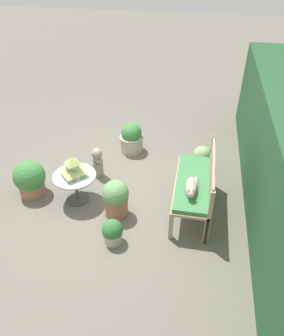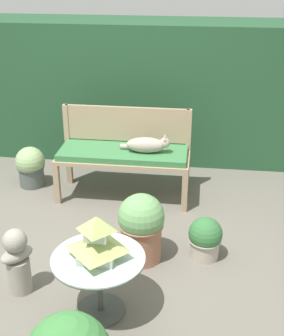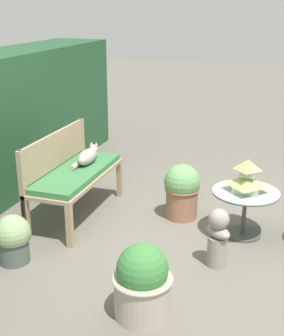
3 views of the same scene
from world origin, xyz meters
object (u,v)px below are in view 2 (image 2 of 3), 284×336
object	(u,v)px
cat	(147,145)
garden_bench	(123,156)
patio_table	(99,269)
garden_bust	(17,260)
potted_plant_bench_right	(31,166)
potted_plant_table_near	(141,226)
pagoda_birdhouse	(97,240)
potted_plant_path_edge	(205,238)

from	to	relation	value
cat	garden_bench	bearing A→B (deg)	173.40
patio_table	garden_bust	distance (m)	0.72
potted_plant_bench_right	potted_plant_table_near	bearing A→B (deg)	-40.82
patio_table	pagoda_birdhouse	xyz separation A→B (m)	(0.00, 0.00, 0.25)
potted_plant_table_near	potted_plant_bench_right	xyz separation A→B (m)	(-1.46, 1.27, -0.08)
garden_bench	cat	distance (m)	0.31
cat	garden_bust	bearing A→B (deg)	-118.19
potted_plant_bench_right	pagoda_birdhouse	bearing A→B (deg)	-57.99
garden_bench	potted_plant_path_edge	distance (m)	1.42
cat	garden_bust	size ratio (longest dim) A/B	0.94
pagoda_birdhouse	potted_plant_path_edge	distance (m)	1.22
garden_bench	patio_table	bearing A→B (deg)	-86.06
patio_table	cat	bearing A→B (deg)	85.77
garden_bench	patio_table	xyz separation A→B (m)	(0.13, -1.87, -0.09)
garden_bench	potted_plant_table_near	world-z (taller)	potted_plant_table_near
potted_plant_bench_right	potted_plant_path_edge	xyz separation A→B (m)	(2.03, -1.18, -0.05)
garden_bench	patio_table	distance (m)	1.87
cat	potted_plant_path_edge	xyz separation A→B (m)	(0.65, -1.03, -0.45)
potted_plant_table_near	potted_plant_bench_right	world-z (taller)	potted_plant_table_near
potted_plant_path_edge	cat	bearing A→B (deg)	122.13
cat	potted_plant_bench_right	size ratio (longest dim) A/B	1.14
pagoda_birdhouse	potted_plant_bench_right	xyz separation A→B (m)	(-1.25, 1.99, -0.40)
patio_table	potted_plant_bench_right	distance (m)	2.35
garden_bench	cat	world-z (taller)	cat
cat	pagoda_birdhouse	size ratio (longest dim) A/B	1.55
potted_plant_table_near	garden_bench	bearing A→B (deg)	106.98
garden_bench	pagoda_birdhouse	world-z (taller)	pagoda_birdhouse
garden_bust	pagoda_birdhouse	bearing A→B (deg)	-64.39
patio_table	garden_bust	bearing A→B (deg)	167.11
pagoda_birdhouse	garden_bust	xyz separation A→B (m)	(-0.69, 0.16, -0.35)
garden_bench	potted_plant_table_near	size ratio (longest dim) A/B	2.28
cat	patio_table	xyz separation A→B (m)	(-0.14, -1.85, -0.25)
garden_bench	cat	size ratio (longest dim) A/B	2.65
potted_plant_bench_right	patio_table	bearing A→B (deg)	-57.99
garden_bust	potted_plant_path_edge	distance (m)	1.62
potted_plant_table_near	cat	bearing A→B (deg)	94.24
garden_bench	garden_bust	bearing A→B (deg)	-108.33
potted_plant_table_near	potted_plant_path_edge	distance (m)	0.59
cat	pagoda_birdhouse	bearing A→B (deg)	-96.19
cat	pagoda_birdhouse	xyz separation A→B (m)	(-0.14, -1.85, 0.00)
patio_table	potted_plant_table_near	distance (m)	0.76
garden_bench	garden_bust	world-z (taller)	garden_bust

